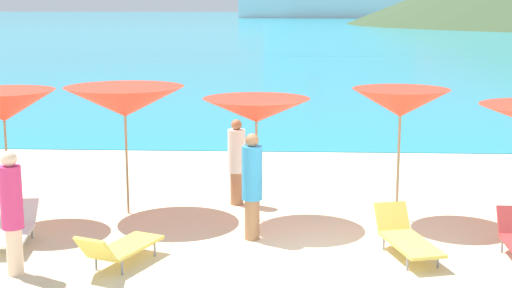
% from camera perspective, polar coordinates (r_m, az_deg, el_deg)
% --- Properties ---
extents(ground_plane, '(50.00, 100.00, 0.30)m').
position_cam_1_polar(ground_plane, '(20.70, 4.71, -0.16)').
color(ground_plane, beige).
extents(ocean_water, '(650.00, 440.00, 0.02)m').
position_cam_1_polar(ocean_water, '(238.71, 3.02, 9.92)').
color(ocean_water, teal).
rests_on(ocean_water, ground_plane).
extents(umbrella_2, '(1.86, 1.86, 2.36)m').
position_cam_1_polar(umbrella_2, '(13.19, -19.27, 2.84)').
color(umbrella_2, '#9E7F59').
rests_on(umbrella_2, ground_plane).
extents(umbrella_3, '(2.27, 2.27, 2.36)m').
position_cam_1_polar(umbrella_3, '(13.27, -10.30, 3.30)').
color(umbrella_3, '#9E7F59').
rests_on(umbrella_3, ground_plane).
extents(umbrella_4, '(2.05, 2.05, 2.20)m').
position_cam_1_polar(umbrella_4, '(12.64, 0.03, 2.66)').
color(umbrella_4, '#9E7F59').
rests_on(umbrella_4, ground_plane).
extents(umbrella_5, '(1.79, 1.79, 2.36)m').
position_cam_1_polar(umbrella_5, '(12.94, 11.31, 3.18)').
color(umbrella_5, '#9E7F59').
rests_on(umbrella_5, ground_plane).
extents(lounge_chair_4, '(0.93, 1.63, 0.68)m').
position_cam_1_polar(lounge_chair_4, '(11.43, 11.73, -7.18)').
color(lounge_chair_4, '#D8BF4C').
rests_on(lounge_chair_4, ground_plane).
extents(lounge_chair_5, '(1.07, 1.62, 0.64)m').
position_cam_1_polar(lounge_chair_5, '(10.92, -10.72, -7.99)').
color(lounge_chair_5, '#D8BF4C').
rests_on(lounge_chair_5, ground_plane).
extents(lounge_chair_9, '(0.84, 1.71, 0.55)m').
position_cam_1_polar(lounge_chair_9, '(12.39, -18.68, -6.30)').
color(lounge_chair_9, white).
rests_on(lounge_chair_9, ground_plane).
extents(beachgoer_1, '(0.34, 0.34, 1.67)m').
position_cam_1_polar(beachgoer_1, '(13.88, -1.53, -1.27)').
color(beachgoer_1, '#A3704C').
rests_on(beachgoer_1, ground_plane).
extents(beachgoer_2, '(0.31, 0.31, 1.81)m').
position_cam_1_polar(beachgoer_2, '(10.79, -18.66, -4.89)').
color(beachgoer_2, beige).
rests_on(beachgoer_2, ground_plane).
extents(beachgoer_4, '(0.33, 0.33, 1.77)m').
position_cam_1_polar(beachgoer_4, '(11.78, -0.31, -3.15)').
color(beachgoer_4, '#A3704C').
rests_on(beachgoer_4, ground_plane).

